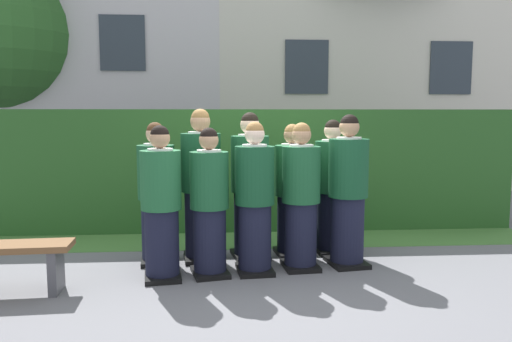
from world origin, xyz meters
name	(u,v)px	position (x,y,z in m)	size (l,w,h in m)	color
ground_plane	(258,271)	(0.00, 0.00, 0.00)	(60.00, 60.00, 0.00)	slate
student_front_row_0	(161,207)	(-0.99, -0.17, 0.74)	(0.42, 0.52, 1.57)	black
student_front_row_1	(209,206)	(-0.51, -0.08, 0.73)	(0.44, 0.53, 1.54)	black
student_front_row_2	(255,202)	(-0.03, -0.02, 0.76)	(0.42, 0.52, 1.60)	black
student_front_row_3	(301,200)	(0.47, 0.08, 0.76)	(0.41, 0.52, 1.59)	black
student_front_row_4	(348,194)	(1.01, 0.16, 0.80)	(0.46, 0.53, 1.67)	black
student_rear_row_0	(157,197)	(-1.11, 0.41, 0.76)	(0.41, 0.49, 1.59)	black
student_rear_row_1	(201,189)	(-0.61, 0.49, 0.83)	(0.45, 0.54, 1.74)	black
student_rear_row_2	(250,189)	(-0.05, 0.54, 0.81)	(0.47, 0.55, 1.70)	black
student_rear_row_3	(292,193)	(0.45, 0.61, 0.74)	(0.41, 0.48, 1.56)	black
student_rear_row_4	(332,190)	(0.95, 0.69, 0.77)	(0.42, 0.52, 1.61)	black
hedge	(247,169)	(0.00, 2.12, 0.87)	(7.70, 0.70, 1.74)	#285623
school_building_main	(357,49)	(2.94, 7.07, 3.24)	(7.24, 3.85, 6.31)	beige
school_building_annex	(69,30)	(-3.92, 7.15, 3.65)	(7.47, 4.04, 7.10)	silver
oak_tree_left	(1,37)	(-4.83, 5.55, 3.24)	(2.97, 2.97, 4.73)	brown
lawn_strip	(251,240)	(0.00, 1.32, 0.00)	(7.70, 0.90, 0.01)	#477A38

